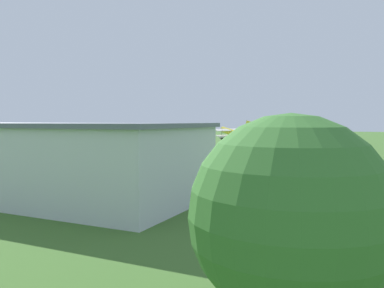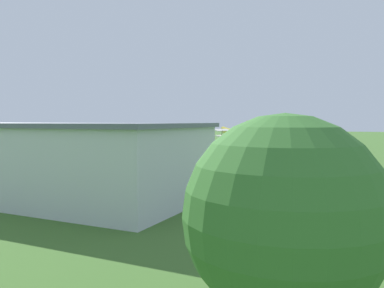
% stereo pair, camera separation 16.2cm
% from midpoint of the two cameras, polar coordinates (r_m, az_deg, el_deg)
% --- Properties ---
extents(ground_plane, '(400.00, 400.00, 0.00)m').
position_cam_midpoint_polar(ground_plane, '(74.44, 0.63, -1.79)').
color(ground_plane, '#3D6628').
extents(hangar, '(32.22, 13.45, 6.56)m').
position_cam_midpoint_polar(hangar, '(38.42, -22.55, -2.00)').
color(hangar, silver).
rests_on(hangar, ground_plane).
extents(biplane, '(7.80, 9.45, 4.33)m').
position_cam_midpoint_polar(biplane, '(74.88, 6.37, 1.52)').
color(biplane, yellow).
extents(car_red, '(1.94, 3.92, 1.67)m').
position_cam_midpoint_polar(car_red, '(42.53, 5.50, -4.55)').
color(car_red, red).
rests_on(car_red, ground_plane).
extents(car_blue, '(2.24, 4.27, 1.62)m').
position_cam_midpoint_polar(car_blue, '(58.03, -23.27, -2.71)').
color(car_blue, '#23389E').
rests_on(car_blue, ground_plane).
extents(person_watching_takeoff, '(0.50, 0.50, 1.61)m').
position_cam_midpoint_polar(person_watching_takeoff, '(44.75, -0.02, -4.22)').
color(person_watching_takeoff, '#3F3F47').
rests_on(person_watching_takeoff, ground_plane).
extents(person_at_fence_line, '(0.50, 0.50, 1.78)m').
position_cam_midpoint_polar(person_at_fence_line, '(57.16, -17.22, -2.62)').
color(person_at_fence_line, orange).
rests_on(person_at_fence_line, ground_plane).
extents(person_near_hangar_door, '(0.50, 0.50, 1.59)m').
position_cam_midpoint_polar(person_near_hangar_door, '(45.34, 9.73, -4.18)').
color(person_near_hangar_door, '#3F3F47').
rests_on(person_near_hangar_door, ground_plane).
extents(tree_by_windsock, '(4.89, 4.89, 6.92)m').
position_cam_midpoint_polar(tree_by_windsock, '(9.68, 13.82, -10.26)').
color(tree_by_windsock, brown).
rests_on(tree_by_windsock, ground_plane).
extents(windsock, '(1.47, 1.23, 6.06)m').
position_cam_midpoint_polar(windsock, '(89.87, 10.14, 2.44)').
color(windsock, silver).
rests_on(windsock, ground_plane).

